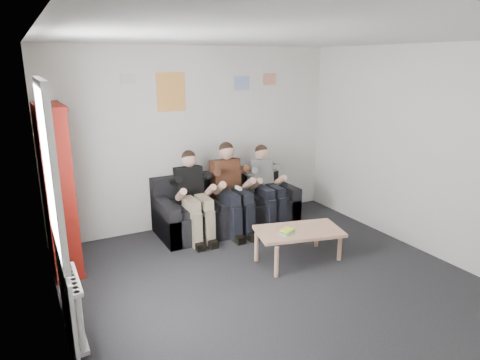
# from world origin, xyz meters

# --- Properties ---
(room_shell) EXTENTS (5.00, 5.00, 5.00)m
(room_shell) POSITION_xyz_m (0.00, 0.00, 1.35)
(room_shell) COLOR black
(room_shell) RESTS_ON ground
(sofa) EXTENTS (2.13, 0.87, 0.82)m
(sofa) POSITION_xyz_m (0.27, 2.10, 0.30)
(sofa) COLOR black
(sofa) RESTS_ON ground
(bookshelf) EXTENTS (0.30, 0.91, 2.02)m
(bookshelf) POSITION_xyz_m (-2.07, 1.83, 1.01)
(bookshelf) COLOR maroon
(bookshelf) RESTS_ON ground
(coffee_table) EXTENTS (1.06, 0.58, 0.43)m
(coffee_table) POSITION_xyz_m (0.58, 0.62, 0.37)
(coffee_table) COLOR tan
(coffee_table) RESTS_ON ground
(game_cases) EXTENTS (0.20, 0.17, 0.04)m
(game_cases) POSITION_xyz_m (0.39, 0.60, 0.44)
(game_cases) COLOR silver
(game_cases) RESTS_ON coffee_table
(person_left) EXTENTS (0.38, 0.82, 1.27)m
(person_left) POSITION_xyz_m (-0.32, 1.90, 0.63)
(person_left) COLOR black
(person_left) RESTS_ON sofa
(person_middle) EXTENTS (0.41, 0.89, 1.33)m
(person_middle) POSITION_xyz_m (0.27, 1.90, 0.66)
(person_middle) COLOR #53281B
(person_middle) RESTS_ON sofa
(person_right) EXTENTS (0.37, 0.79, 1.24)m
(person_right) POSITION_xyz_m (0.87, 1.90, 0.62)
(person_right) COLOR silver
(person_right) RESTS_ON sofa
(radiator) EXTENTS (0.10, 0.64, 0.60)m
(radiator) POSITION_xyz_m (-2.15, 0.20, 0.35)
(radiator) COLOR silver
(radiator) RESTS_ON ground
(window) EXTENTS (0.05, 1.30, 2.36)m
(window) POSITION_xyz_m (-2.22, 0.20, 1.03)
(window) COLOR white
(window) RESTS_ON room_shell
(poster_large) EXTENTS (0.42, 0.01, 0.55)m
(poster_large) POSITION_xyz_m (-0.40, 2.49, 2.05)
(poster_large) COLOR #EAD752
(poster_large) RESTS_ON room_shell
(poster_blue) EXTENTS (0.25, 0.01, 0.20)m
(poster_blue) POSITION_xyz_m (0.75, 2.49, 2.15)
(poster_blue) COLOR #416BDF
(poster_blue) RESTS_ON room_shell
(poster_pink) EXTENTS (0.22, 0.01, 0.18)m
(poster_pink) POSITION_xyz_m (1.25, 2.49, 2.20)
(poster_pink) COLOR #DA44A3
(poster_pink) RESTS_ON room_shell
(poster_sign) EXTENTS (0.20, 0.01, 0.14)m
(poster_sign) POSITION_xyz_m (-1.00, 2.49, 2.25)
(poster_sign) COLOR silver
(poster_sign) RESTS_ON room_shell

